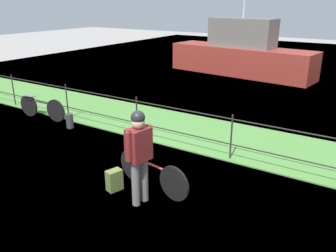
% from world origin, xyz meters
% --- Properties ---
extents(ground_plane, '(60.00, 60.00, 0.00)m').
position_xyz_m(ground_plane, '(0.00, 0.00, 0.00)').
color(ground_plane, '#9E9993').
extents(grass_strip, '(27.00, 2.40, 0.03)m').
position_xyz_m(grass_strip, '(0.00, 3.36, 0.01)').
color(grass_strip, '#569342').
rests_on(grass_strip, ground).
extents(harbor_water, '(30.00, 30.00, 0.00)m').
position_xyz_m(harbor_water, '(0.00, 11.86, 0.00)').
color(harbor_water, slate).
rests_on(harbor_water, ground).
extents(iron_fence, '(18.04, 0.04, 1.05)m').
position_xyz_m(iron_fence, '(0.00, 2.30, 0.62)').
color(iron_fence, '#28231E').
rests_on(iron_fence, ground).
extents(bicycle_main, '(1.70, 0.35, 0.65)m').
position_xyz_m(bicycle_main, '(0.55, 0.33, 0.34)').
color(bicycle_main, black).
rests_on(bicycle_main, ground).
extents(wooden_crate, '(0.39, 0.35, 0.23)m').
position_xyz_m(wooden_crate, '(0.16, 0.40, 0.76)').
color(wooden_crate, '#A87F51').
rests_on(wooden_crate, bicycle_main).
extents(terrier_dog, '(0.32, 0.19, 0.18)m').
position_xyz_m(terrier_dog, '(0.18, 0.40, 0.95)').
color(terrier_dog, '#4C3D2D').
rests_on(terrier_dog, wooden_crate).
extents(cyclist_person, '(0.32, 0.53, 1.68)m').
position_xyz_m(cyclist_person, '(0.64, -0.14, 1.00)').
color(cyclist_person, slate).
rests_on(cyclist_person, ground).
extents(backpack_on_paving, '(0.25, 0.32, 0.40)m').
position_xyz_m(backpack_on_paving, '(-0.02, -0.06, 0.20)').
color(backpack_on_paving, olive).
rests_on(backpack_on_paving, ground).
extents(mooring_bollard, '(0.20, 0.20, 0.40)m').
position_xyz_m(mooring_bollard, '(-3.24, 1.80, 0.20)').
color(mooring_bollard, '#38383D').
rests_on(mooring_bollard, ground).
extents(bicycle_parked, '(1.75, 0.23, 0.66)m').
position_xyz_m(bicycle_parked, '(-4.53, 1.89, 0.35)').
color(bicycle_parked, black).
rests_on(bicycle_parked, ground).
extents(moored_boat_near, '(7.01, 2.48, 4.17)m').
position_xyz_m(moored_boat_near, '(-2.00, 11.26, 0.95)').
color(moored_boat_near, '#9E3328').
rests_on(moored_boat_near, ground).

